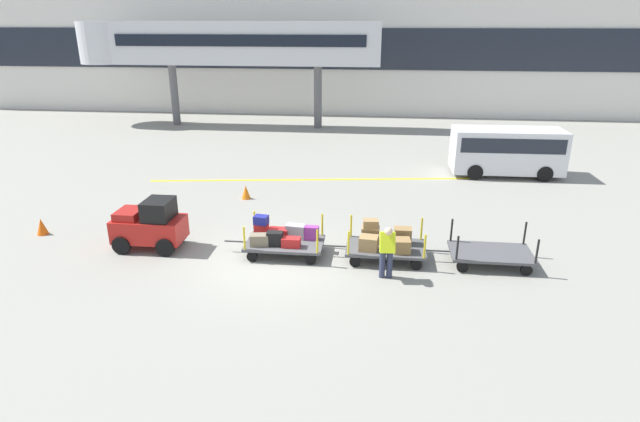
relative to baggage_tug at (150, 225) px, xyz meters
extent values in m
plane|color=gray|center=(3.86, -0.56, -0.75)|extent=(120.00, 120.00, 0.00)
cube|color=yellow|center=(4.15, 7.77, -0.75)|extent=(14.39, 2.22, 0.01)
cube|color=silver|center=(3.86, 25.44, 3.53)|extent=(63.60, 2.40, 8.56)
cube|color=#1E232D|center=(3.86, 24.19, 3.95)|extent=(60.42, 0.12, 2.80)
cube|color=silver|center=(-1.91, 19.44, 4.51)|extent=(17.41, 2.20, 2.60)
cylinder|color=silver|center=(-11.22, 19.44, 4.51)|extent=(3.00, 3.00, 2.60)
cube|color=black|center=(-1.91, 18.30, 4.71)|extent=(15.67, 0.08, 0.70)
cylinder|color=#59595B|center=(-6.70, 19.44, 1.23)|extent=(0.50, 0.50, 3.96)
cylinder|color=#59595B|center=(2.87, 19.44, 1.23)|extent=(0.50, 0.50, 3.96)
cube|color=red|center=(-0.03, 0.00, -0.12)|extent=(2.10, 1.10, 0.70)
cube|color=black|center=(0.33, 0.00, 0.53)|extent=(0.80, 0.99, 0.60)
cube|color=#A51B16|center=(-0.61, 0.00, 0.35)|extent=(0.70, 0.94, 0.24)
cylinder|color=black|center=(-0.72, 0.52, -0.47)|extent=(0.56, 0.18, 0.56)
cylinder|color=black|center=(-0.72, -0.52, -0.47)|extent=(0.56, 0.18, 0.56)
cylinder|color=black|center=(0.65, 0.52, -0.47)|extent=(0.56, 0.18, 0.56)
cylinder|color=black|center=(0.65, -0.52, -0.47)|extent=(0.56, 0.18, 0.56)
cube|color=#4C4C4F|center=(4.17, 0.00, -0.39)|extent=(2.30, 1.40, 0.08)
cylinder|color=gold|center=(3.11, 0.65, 0.00)|extent=(0.06, 0.06, 0.70)
cylinder|color=gold|center=(3.11, -0.64, 0.00)|extent=(0.06, 0.06, 0.70)
cylinder|color=gold|center=(5.22, 0.65, 0.00)|extent=(0.06, 0.06, 0.70)
cylinder|color=gold|center=(5.22, -0.64, 0.00)|extent=(0.06, 0.06, 0.70)
cylinder|color=black|center=(3.30, 0.60, -0.59)|extent=(0.32, 0.10, 0.32)
cylinder|color=black|center=(3.30, -0.59, -0.59)|extent=(0.32, 0.10, 0.32)
cylinder|color=black|center=(5.03, 0.60, -0.59)|extent=(0.32, 0.10, 0.32)
cylinder|color=black|center=(5.03, -0.59, -0.59)|extent=(0.32, 0.10, 0.32)
cylinder|color=#333333|center=(2.67, 0.00, -0.41)|extent=(0.70, 0.05, 0.05)
cube|color=red|center=(3.40, 0.29, -0.14)|extent=(0.43, 0.26, 0.43)
cube|color=#726651|center=(3.47, -0.31, -0.18)|extent=(0.58, 0.40, 0.34)
cube|color=red|center=(3.92, 0.34, -0.21)|extent=(0.61, 0.38, 0.29)
cube|color=black|center=(3.93, -0.28, -0.14)|extent=(0.47, 0.29, 0.43)
cube|color=#99999E|center=(4.44, 0.35, -0.14)|extent=(0.62, 0.39, 0.42)
cube|color=red|center=(4.41, -0.32, -0.21)|extent=(0.55, 0.32, 0.28)
cube|color=#8C338C|center=(4.86, 0.31, -0.15)|extent=(0.59, 0.27, 0.41)
cube|color=navy|center=(3.40, 0.29, 0.21)|extent=(0.46, 0.37, 0.26)
cube|color=#4C4C4F|center=(7.17, 0.00, -0.39)|extent=(2.30, 1.40, 0.08)
cylinder|color=gold|center=(6.11, 0.65, 0.00)|extent=(0.06, 0.06, 0.70)
cylinder|color=gold|center=(6.11, -0.64, 0.00)|extent=(0.06, 0.06, 0.70)
cylinder|color=gold|center=(8.22, 0.65, 0.00)|extent=(0.06, 0.06, 0.70)
cylinder|color=gold|center=(8.22, -0.64, 0.00)|extent=(0.06, 0.06, 0.70)
cylinder|color=black|center=(6.30, 0.60, -0.59)|extent=(0.32, 0.10, 0.32)
cylinder|color=black|center=(6.30, -0.59, -0.59)|extent=(0.32, 0.10, 0.32)
cylinder|color=black|center=(8.03, 0.60, -0.59)|extent=(0.32, 0.10, 0.32)
cylinder|color=black|center=(8.03, -0.59, -0.59)|extent=(0.32, 0.10, 0.32)
cylinder|color=#333333|center=(5.67, 0.00, -0.41)|extent=(0.70, 0.05, 0.05)
cube|color=#A87F4C|center=(6.71, 0.31, -0.12)|extent=(0.53, 0.43, 0.47)
cube|color=#9E7A4C|center=(6.67, -0.28, -0.15)|extent=(0.57, 0.52, 0.42)
cube|color=olive|center=(7.65, 0.27, -0.11)|extent=(0.50, 0.38, 0.49)
cube|color=olive|center=(7.62, -0.32, -0.16)|extent=(0.49, 0.49, 0.40)
cube|color=#9E7A4C|center=(6.71, 0.31, 0.23)|extent=(0.47, 0.36, 0.23)
cube|color=#4C4C4F|center=(10.17, 0.01, -0.39)|extent=(2.30, 1.40, 0.08)
cylinder|color=black|center=(9.11, 0.65, 0.00)|extent=(0.06, 0.06, 0.70)
cylinder|color=black|center=(9.11, -0.64, 0.00)|extent=(0.06, 0.06, 0.70)
cylinder|color=black|center=(11.22, 0.65, 0.00)|extent=(0.06, 0.06, 0.70)
cylinder|color=black|center=(11.22, -0.64, 0.00)|extent=(0.06, 0.06, 0.70)
cylinder|color=black|center=(9.30, 0.60, -0.59)|extent=(0.32, 0.10, 0.32)
cylinder|color=black|center=(9.30, -0.59, -0.59)|extent=(0.32, 0.10, 0.32)
cylinder|color=black|center=(11.03, 0.60, -0.59)|extent=(0.32, 0.10, 0.32)
cylinder|color=black|center=(11.03, -0.59, -0.59)|extent=(0.32, 0.10, 0.32)
cylinder|color=#333333|center=(8.67, 0.00, -0.41)|extent=(0.70, 0.05, 0.05)
cylinder|color=#2D334C|center=(7.07, -1.16, -0.34)|extent=(0.16, 0.16, 0.82)
cylinder|color=#2D334C|center=(7.27, -1.14, -0.34)|extent=(0.16, 0.16, 0.82)
cube|color=#D1E51E|center=(7.18, -1.25, 0.33)|extent=(0.43, 0.45, 0.61)
sphere|color=beige|center=(7.19, -1.37, 0.70)|extent=(0.22, 0.22, 0.22)
cube|color=silver|center=(12.60, 9.52, 0.39)|extent=(4.84, 2.00, 1.90)
cube|color=#1E232D|center=(12.60, 9.52, 0.79)|extent=(4.45, 2.03, 0.64)
cylinder|color=black|center=(11.13, 8.62, -0.41)|extent=(0.68, 0.25, 0.68)
cylinder|color=black|center=(14.10, 8.68, -0.41)|extent=(0.68, 0.25, 0.68)
cone|color=orange|center=(1.73, 4.91, -0.48)|extent=(0.36, 0.36, 0.55)
cone|color=#EA590F|center=(-4.04, 0.62, -0.48)|extent=(0.36, 0.36, 0.55)
camera|label=1|loc=(6.81, -13.90, 5.88)|focal=28.92mm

